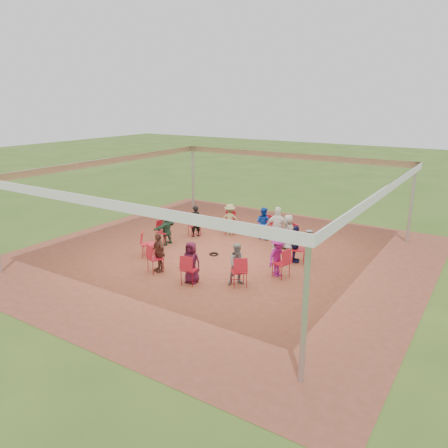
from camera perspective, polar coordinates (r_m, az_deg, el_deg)
The scene contains 27 objects.
ground at distance 15.01m, azimuth -0.10°, elevation -4.17°, with size 80.00×80.00×0.00m, color #39571B.
dirt_patch at distance 15.01m, azimuth -0.10°, elevation -4.15°, with size 13.00×13.00×0.00m, color brown.
tent at distance 14.37m, azimuth -0.10°, elevation 4.75°, with size 10.33×10.33×3.00m.
chair_0 at distance 14.48m, azimuth 9.74°, elevation -3.30°, with size 0.42×0.44×0.90m, color #B51524, non-canonical shape.
chair_1 at distance 15.81m, azimuth 8.71°, elevation -1.58°, with size 0.42×0.44×0.90m, color #B51524, non-canonical shape.
chair_2 at distance 16.83m, azimuth 5.36°, elevation -0.38°, with size 0.42×0.44×0.90m, color #B51524, non-canonical shape.
chair_3 at distance 17.28m, azimuth 0.82°, elevation 0.14°, with size 0.42×0.44×0.90m, color #B51524, non-canonical shape.
chair_4 at distance 17.08m, azimuth -3.92°, elevation -0.10°, with size 0.42×0.44×0.90m, color #B51524, non-canonical shape.
chair_5 at distance 16.25m, azimuth -7.84°, elevation -1.06°, with size 0.42×0.44×0.90m, color #B51524, non-canonical shape.
chair_6 at distance 15.00m, azimuth -9.88°, elevation -2.61°, with size 0.42×0.44×0.90m, color #B51524, non-canonical shape.
chair_7 at distance 13.66m, azimuth -8.95°, elevation -4.45°, with size 0.42×0.44×0.90m, color #B51524, non-canonical shape.
chair_8 at distance 12.69m, azimuth -4.54°, elevation -5.92°, with size 0.42×0.44×0.90m, color #B51524, non-canonical shape.
chair_9 at distance 12.52m, azimuth 1.97°, elevation -6.20°, with size 0.42×0.44×0.90m, color #B51524, non-canonical shape.
chair_10 at distance 13.22m, azimuth 7.47°, elevation -5.09°, with size 0.42×0.44×0.90m, color #B51524, non-canonical shape.
person_seated_0 at distance 14.43m, azimuth 9.29°, elevation -2.60°, with size 0.73×0.37×1.24m, color #16183E.
person_seated_1 at distance 15.71m, azimuth 8.34°, elevation -1.01°, with size 0.61×0.34×1.24m, color #9D958A.
person_seated_2 at distance 16.68m, azimuth 5.15°, elevation 0.11°, with size 0.60×0.35×1.24m, color #0E38A7.
person_seated_3 at distance 17.12m, azimuth 0.78°, elevation 0.60°, with size 0.80×0.40×1.24m, color #8D8555.
person_seated_4 at distance 16.92m, azimuth -3.77°, elevation 0.37°, with size 0.45×0.30×1.24m, color black.
person_seated_5 at distance 16.13m, azimuth -7.53°, elevation -0.52°, with size 1.15×0.43×1.24m, color #264B35.
person_seated_6 at distance 13.65m, azimuth -8.53°, elevation -3.66°, with size 0.73×0.37×1.24m, color brown.
person_seated_7 at distance 12.73m, azimuth -4.31°, elevation -5.00°, with size 0.61×0.34×1.24m, color #471128.
person_seated_8 at distance 12.56m, azimuth 1.86°, elevation -5.25°, with size 0.60×0.35×1.24m, color gray.
person_seated_9 at distance 13.23m, azimuth 7.10°, elevation -4.25°, with size 0.80×0.40×1.24m, color #8A1672.
standing_person at distance 15.54m, azimuth 7.03°, elevation -0.55°, with size 0.91×0.46×1.55m, color white.
cable_coil at distance 15.08m, azimuth -1.34°, elevation -3.98°, with size 0.42×0.42×0.03m.
laptop at distance 14.45m, azimuth 8.64°, elevation -2.69°, with size 0.33×0.37×0.21m.
Camera 1 is at (7.66, -11.83, 5.18)m, focal length 35.00 mm.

